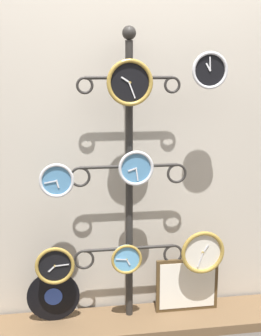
{
  "coord_description": "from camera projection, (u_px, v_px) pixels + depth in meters",
  "views": [
    {
      "loc": [
        -0.43,
        -2.3,
        1.6
      ],
      "look_at": [
        0.0,
        0.36,
        1.03
      ],
      "focal_mm": 50.0,
      "sensor_mm": 36.0,
      "label": 1
    }
  ],
  "objects": [
    {
      "name": "clock_bottom_center",
      "position": [
        127.0,
        259.0,
        2.82
      ],
      "size": [
        0.19,
        0.04,
        0.19
      ],
      "color": "#60A8DB"
    },
    {
      "name": "display_stand",
      "position": [
        129.0,
        221.0,
        2.87
      ],
      "size": [
        0.71,
        0.37,
        1.84
      ],
      "color": "#282623",
      "rests_on": "ground_plane"
    },
    {
      "name": "clock_middle_center",
      "position": [
        136.0,
        168.0,
        2.72
      ],
      "size": [
        0.21,
        0.04,
        0.21
      ],
      "color": "#4C84B2"
    },
    {
      "name": "clock_bottom_right",
      "position": [
        203.0,
        252.0,
        2.89
      ],
      "size": [
        0.28,
        0.04,
        0.28
      ],
      "color": "silver"
    },
    {
      "name": "shop_wall",
      "position": [
        125.0,
        102.0,
        2.88
      ],
      "size": [
        4.4,
        0.04,
        2.8
      ],
      "color": "#BCB2A3",
      "rests_on": "ground_plane"
    },
    {
      "name": "vinyl_record",
      "position": [
        53.0,
        296.0,
        2.89
      ],
      "size": [
        0.33,
        0.01,
        0.33
      ],
      "color": "black",
      "rests_on": "low_shelf"
    },
    {
      "name": "clock_bottom_left",
      "position": [
        55.0,
        266.0,
        2.76
      ],
      "size": [
        0.23,
        0.04,
        0.23
      ],
      "color": "black"
    },
    {
      "name": "clock_top_center",
      "position": [
        130.0,
        83.0,
        2.6
      ],
      "size": [
        0.26,
        0.04,
        0.26
      ],
      "color": "black"
    },
    {
      "name": "low_shelf",
      "position": [
        131.0,
        323.0,
        2.95
      ],
      "size": [
        2.2,
        0.36,
        0.06
      ],
      "color": "brown",
      "rests_on": "ground_plane"
    },
    {
      "name": "clock_top_right",
      "position": [
        210.0,
        70.0,
        2.65
      ],
      "size": [
        0.21,
        0.04,
        0.21
      ],
      "color": "black"
    },
    {
      "name": "picture_frame",
      "position": [
        187.0,
        285.0,
        3.02
      ],
      "size": [
        0.41,
        0.02,
        0.35
      ],
      "color": "#4C381E",
      "rests_on": "low_shelf"
    },
    {
      "name": "clock_middle_left",
      "position": [
        57.0,
        180.0,
        2.66
      ],
      "size": [
        0.2,
        0.04,
        0.2
      ],
      "color": "#4C84B2"
    }
  ]
}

